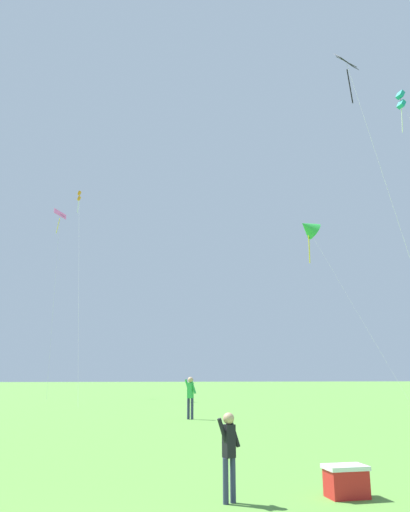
% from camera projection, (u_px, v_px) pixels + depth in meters
% --- Properties ---
extents(kite_green_small, '(4.81, 9.77, 17.61)m').
position_uv_depth(kite_green_small, '(308.00, 228.00, 49.09)').
color(kite_green_small, green).
rests_on(kite_green_small, ground_plane).
extents(kite_orange_box, '(1.42, 11.10, 17.46)m').
position_uv_depth(kite_orange_box, '(79.00, 201.00, 41.88)').
color(kite_orange_box, orange).
rests_on(kite_orange_box, ground_plane).
extents(kite_black_large, '(1.74, 4.58, 18.28)m').
position_uv_depth(kite_black_large, '(351.00, 78.00, 25.04)').
color(kite_black_large, black).
rests_on(kite_black_large, ground_plane).
extents(kite_pink_low, '(1.18, 5.30, 17.63)m').
position_uv_depth(kite_pink_low, '(59.00, 223.00, 46.58)').
color(kite_pink_low, pink).
rests_on(kite_pink_low, ground_plane).
extents(kite_teal_box, '(3.18, 6.23, 22.17)m').
position_uv_depth(kite_teal_box, '(402.00, 103.00, 35.58)').
color(kite_teal_box, teal).
rests_on(kite_teal_box, ground_plane).
extents(person_child_small, '(0.38, 0.18, 1.19)m').
position_uv_depth(person_child_small, '(229.00, 448.00, 6.80)').
color(person_child_small, '#2D3351').
rests_on(person_child_small, ground_plane).
extents(person_with_spool, '(0.47, 0.41, 1.70)m').
position_uv_depth(person_with_spool, '(190.00, 394.00, 20.21)').
color(person_with_spool, '#2D3351').
rests_on(person_with_spool, ground_plane).
extents(picnic_cooler, '(0.60, 0.40, 0.44)m').
position_uv_depth(picnic_cooler, '(346.00, 481.00, 6.99)').
color(picnic_cooler, red).
rests_on(picnic_cooler, ground_plane).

